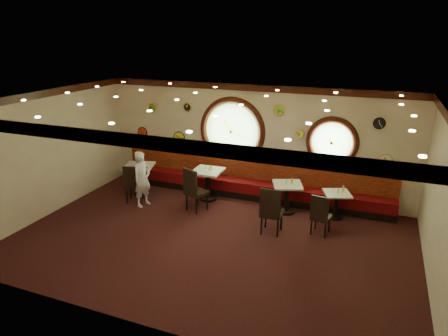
{
  "coord_description": "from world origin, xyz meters",
  "views": [
    {
      "loc": [
        3.27,
        -7.48,
        4.55
      ],
      "look_at": [
        0.01,
        0.8,
        1.5
      ],
      "focal_mm": 32.0,
      "sensor_mm": 36.0,
      "label": 1
    }
  ],
  "objects_px": {
    "condiment_b_pepper": "(209,169)",
    "condiment_c_pepper": "(286,182)",
    "chair_b": "(193,187)",
    "condiment_d_bottle": "(343,189)",
    "chair_c": "(271,208)",
    "table_b": "(208,181)",
    "condiment_a_pepper": "(140,164)",
    "condiment_c_salt": "(286,181)",
    "waiter": "(142,179)",
    "table_a": "(140,176)",
    "table_d": "(336,202)",
    "table_c": "(287,194)",
    "condiment_d_pepper": "(338,191)",
    "chair_d": "(320,212)",
    "condiment_a_salt": "(137,162)",
    "condiment_b_bottle": "(211,167)",
    "condiment_a_bottle": "(143,162)",
    "condiment_b_salt": "(206,167)",
    "condiment_d_salt": "(334,189)",
    "condiment_c_bottle": "(292,181)"
  },
  "relations": [
    {
      "from": "condiment_c_salt",
      "to": "condiment_d_pepper",
      "type": "relative_size",
      "value": 0.79
    },
    {
      "from": "table_d",
      "to": "condiment_b_pepper",
      "type": "height_order",
      "value": "condiment_b_pepper"
    },
    {
      "from": "waiter",
      "to": "condiment_a_pepper",
      "type": "bearing_deg",
      "value": 50.66
    },
    {
      "from": "table_a",
      "to": "chair_c",
      "type": "xyz_separation_m",
      "value": [
        4.25,
        -1.05,
        0.12
      ]
    },
    {
      "from": "condiment_b_pepper",
      "to": "condiment_d_pepper",
      "type": "height_order",
      "value": "condiment_b_pepper"
    },
    {
      "from": "table_c",
      "to": "chair_c",
      "type": "distance_m",
      "value": 1.35
    },
    {
      "from": "table_a",
      "to": "condiment_a_bottle",
      "type": "distance_m",
      "value": 0.42
    },
    {
      "from": "table_b",
      "to": "table_c",
      "type": "xyz_separation_m",
      "value": [
        2.28,
        -0.03,
        -0.05
      ]
    },
    {
      "from": "table_d",
      "to": "condiment_a_pepper",
      "type": "relative_size",
      "value": 8.26
    },
    {
      "from": "chair_d",
      "to": "chair_b",
      "type": "bearing_deg",
      "value": -173.54
    },
    {
      "from": "condiment_c_salt",
      "to": "waiter",
      "type": "height_order",
      "value": "waiter"
    },
    {
      "from": "table_b",
      "to": "table_d",
      "type": "bearing_deg",
      "value": 1.56
    },
    {
      "from": "table_d",
      "to": "waiter",
      "type": "height_order",
      "value": "waiter"
    },
    {
      "from": "condiment_c_salt",
      "to": "chair_d",
      "type": "bearing_deg",
      "value": -43.73
    },
    {
      "from": "table_c",
      "to": "chair_d",
      "type": "bearing_deg",
      "value": -43.38
    },
    {
      "from": "table_a",
      "to": "condiment_c_pepper",
      "type": "distance_m",
      "value": 4.3
    },
    {
      "from": "condiment_d_salt",
      "to": "condiment_a_bottle",
      "type": "height_order",
      "value": "condiment_a_bottle"
    },
    {
      "from": "condiment_a_bottle",
      "to": "condiment_c_bottle",
      "type": "distance_m",
      "value": 4.37
    },
    {
      "from": "table_a",
      "to": "condiment_d_bottle",
      "type": "bearing_deg",
      "value": 5.39
    },
    {
      "from": "chair_b",
      "to": "condiment_d_bottle",
      "type": "relative_size",
      "value": 4.31
    },
    {
      "from": "condiment_a_pepper",
      "to": "condiment_b_pepper",
      "type": "distance_m",
      "value": 2.06
    },
    {
      "from": "condiment_c_pepper",
      "to": "condiment_b_salt",
      "type": "bearing_deg",
      "value": 176.47
    },
    {
      "from": "table_d",
      "to": "condiment_c_pepper",
      "type": "relative_size",
      "value": 8.42
    },
    {
      "from": "condiment_b_bottle",
      "to": "condiment_d_bottle",
      "type": "distance_m",
      "value": 3.57
    },
    {
      "from": "condiment_b_salt",
      "to": "chair_d",
      "type": "bearing_deg",
      "value": -17.41
    },
    {
      "from": "condiment_a_pepper",
      "to": "condiment_d_bottle",
      "type": "relative_size",
      "value": 0.58
    },
    {
      "from": "condiment_d_pepper",
      "to": "condiment_b_bottle",
      "type": "xyz_separation_m",
      "value": [
        -3.46,
        0.0,
        0.2
      ]
    },
    {
      "from": "condiment_a_salt",
      "to": "condiment_c_salt",
      "type": "xyz_separation_m",
      "value": [
        4.4,
        0.25,
        -0.08
      ]
    },
    {
      "from": "table_c",
      "to": "condiment_c_pepper",
      "type": "distance_m",
      "value": 0.35
    },
    {
      "from": "chair_b",
      "to": "condiment_b_salt",
      "type": "height_order",
      "value": "chair_b"
    },
    {
      "from": "chair_d",
      "to": "table_d",
      "type": "bearing_deg",
      "value": 85.5
    },
    {
      "from": "condiment_b_pepper",
      "to": "condiment_c_bottle",
      "type": "bearing_deg",
      "value": 2.44
    },
    {
      "from": "chair_b",
      "to": "table_a",
      "type": "bearing_deg",
      "value": -171.45
    },
    {
      "from": "table_b",
      "to": "condiment_d_pepper",
      "type": "bearing_deg",
      "value": 0.75
    },
    {
      "from": "condiment_c_salt",
      "to": "condiment_d_bottle",
      "type": "xyz_separation_m",
      "value": [
        1.42,
        0.19,
        -0.06
      ]
    },
    {
      "from": "chair_c",
      "to": "table_b",
      "type": "bearing_deg",
      "value": 147.1
    },
    {
      "from": "condiment_d_salt",
      "to": "chair_d",
      "type": "bearing_deg",
      "value": -97.8
    },
    {
      "from": "table_b",
      "to": "condiment_b_pepper",
      "type": "distance_m",
      "value": 0.38
    },
    {
      "from": "condiment_c_salt",
      "to": "condiment_d_bottle",
      "type": "distance_m",
      "value": 1.44
    },
    {
      "from": "table_b",
      "to": "condiment_b_bottle",
      "type": "height_order",
      "value": "condiment_b_bottle"
    },
    {
      "from": "condiment_b_salt",
      "to": "table_a",
      "type": "bearing_deg",
      "value": -168.24
    },
    {
      "from": "condiment_d_pepper",
      "to": "condiment_a_bottle",
      "type": "xyz_separation_m",
      "value": [
        -5.54,
        -0.23,
        0.2
      ]
    },
    {
      "from": "chair_b",
      "to": "waiter",
      "type": "xyz_separation_m",
      "value": [
        -1.45,
        -0.16,
        0.09
      ]
    },
    {
      "from": "chair_d",
      "to": "waiter",
      "type": "bearing_deg",
      "value": -171.02
    },
    {
      "from": "condiment_a_salt",
      "to": "condiment_b_bottle",
      "type": "height_order",
      "value": "condiment_b_bottle"
    },
    {
      "from": "condiment_a_salt",
      "to": "condiment_c_bottle",
      "type": "xyz_separation_m",
      "value": [
        4.55,
        0.26,
        -0.05
      ]
    },
    {
      "from": "chair_c",
      "to": "waiter",
      "type": "height_order",
      "value": "waiter"
    },
    {
      "from": "condiment_b_pepper",
      "to": "condiment_c_pepper",
      "type": "height_order",
      "value": "condiment_b_pepper"
    },
    {
      "from": "condiment_a_salt",
      "to": "condiment_b_pepper",
      "type": "distance_m",
      "value": 2.24
    },
    {
      "from": "table_a",
      "to": "condiment_d_salt",
      "type": "height_order",
      "value": "table_a"
    }
  ]
}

